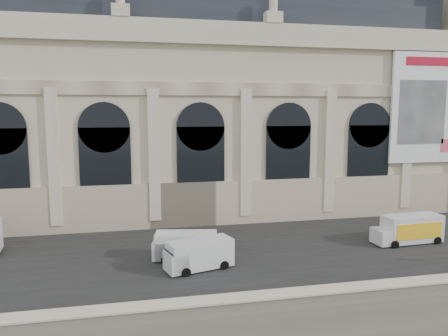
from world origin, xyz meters
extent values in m
cube|color=gray|center=(0.00, 35.00, 3.00)|extent=(160.00, 70.00, 6.00)
cube|color=#2D2D2D|center=(0.00, 14.00, 6.03)|extent=(160.00, 24.00, 0.06)
cube|color=gray|center=(0.00, 0.60, 6.55)|extent=(160.00, 1.20, 1.10)
cube|color=beige|center=(0.00, 0.60, 7.15)|extent=(160.00, 1.40, 0.12)
cube|color=beige|center=(-6.00, 31.00, 17.00)|extent=(68.00, 18.00, 22.00)
cube|color=beige|center=(-6.00, 21.85, 8.50)|extent=(68.60, 0.40, 5.00)
cube|color=beige|center=(-6.00, 21.70, 26.80)|extent=(69.00, 0.80, 2.40)
cube|color=beige|center=(-6.00, 21.85, 21.00)|extent=(68.00, 0.30, 1.40)
cube|color=#252A31|center=(-6.00, 31.00, 31.00)|extent=(64.00, 15.00, 6.00)
cube|color=black|center=(-24.00, 21.82, 12.50)|extent=(5.20, 0.25, 9.00)
cube|color=beige|center=(-19.00, 21.75, 14.00)|extent=(1.20, 0.50, 14.00)
cube|color=black|center=(-14.00, 21.82, 12.50)|extent=(5.20, 0.25, 9.00)
cylinder|color=black|center=(-14.00, 21.82, 17.00)|extent=(5.20, 0.25, 5.20)
cube|color=beige|center=(-9.00, 21.75, 14.00)|extent=(1.20, 0.50, 14.00)
cube|color=black|center=(-4.00, 21.82, 12.50)|extent=(5.20, 0.25, 9.00)
cylinder|color=black|center=(-4.00, 21.82, 17.00)|extent=(5.20, 0.25, 5.20)
cube|color=beige|center=(1.00, 21.75, 14.00)|extent=(1.20, 0.50, 14.00)
cube|color=black|center=(6.00, 21.82, 12.50)|extent=(5.20, 0.25, 9.00)
cylinder|color=black|center=(6.00, 21.82, 17.00)|extent=(5.20, 0.25, 5.20)
cube|color=beige|center=(11.00, 21.75, 14.00)|extent=(1.20, 0.50, 14.00)
cube|color=black|center=(16.00, 21.82, 12.50)|extent=(5.20, 0.25, 9.00)
cylinder|color=black|center=(16.00, 21.82, 17.00)|extent=(5.20, 0.25, 5.20)
cube|color=beige|center=(21.00, 21.75, 14.00)|extent=(1.20, 0.50, 14.00)
cube|color=white|center=(23.00, 21.55, 19.00)|extent=(9.00, 0.35, 13.00)
cube|color=#B00B22|center=(23.00, 21.35, 24.40)|extent=(6.00, 0.06, 1.00)
cube|color=gray|center=(22.50, 21.35, 18.50)|extent=(6.20, 0.06, 7.50)
cube|color=#E9526C|center=(26.00, 21.35, 14.50)|extent=(1.40, 0.06, 1.60)
cube|color=silver|center=(-6.16, 8.95, 7.31)|extent=(5.59, 3.39, 2.23)
cube|color=silver|center=(-8.17, 8.37, 6.97)|extent=(1.97, 2.36, 1.55)
cube|color=black|center=(-8.69, 8.22, 7.50)|extent=(0.54, 1.69, 0.78)
cylinder|color=black|center=(-7.49, 7.51, 6.37)|extent=(0.77, 0.44, 0.74)
cylinder|color=black|center=(-8.05, 9.47, 6.37)|extent=(0.77, 0.44, 0.74)
cylinder|color=black|center=(-4.27, 8.43, 6.37)|extent=(0.77, 0.44, 0.74)
cylinder|color=black|center=(-4.83, 10.39, 6.37)|extent=(0.77, 0.44, 0.74)
cube|color=silver|center=(-6.98, 11.37, 7.31)|extent=(5.51, 2.97, 2.23)
cube|color=silver|center=(-9.03, 11.76, 6.97)|extent=(1.82, 2.27, 1.55)
cube|color=black|center=(-9.56, 11.86, 7.50)|extent=(0.38, 1.72, 0.77)
cylinder|color=black|center=(-8.81, 10.68, 6.37)|extent=(0.77, 0.38, 0.74)
cylinder|color=black|center=(-8.43, 12.68, 6.37)|extent=(0.77, 0.38, 0.74)
cylinder|color=black|center=(-5.52, 10.06, 6.37)|extent=(0.77, 0.38, 0.74)
cylinder|color=black|center=(-5.14, 12.05, 6.37)|extent=(0.77, 0.38, 0.74)
cube|color=silver|center=(14.94, 11.62, 7.47)|extent=(5.80, 2.52, 2.56)
cube|color=yellow|center=(15.01, 10.50, 7.47)|extent=(4.92, 0.36, 1.51)
cube|color=#B00B22|center=(15.01, 10.50, 7.47)|extent=(2.84, 0.21, 0.57)
cube|color=silver|center=(11.73, 11.43, 6.90)|extent=(1.64, 2.17, 1.42)
cylinder|color=black|center=(12.36, 10.37, 6.38)|extent=(0.77, 0.31, 0.76)
cylinder|color=black|center=(12.23, 12.55, 6.38)|extent=(0.77, 0.31, 0.76)
cylinder|color=black|center=(17.08, 10.66, 6.38)|extent=(0.77, 0.31, 0.76)
cylinder|color=black|center=(16.95, 12.83, 6.38)|extent=(0.77, 0.31, 0.76)
camera|label=1|loc=(-11.37, -24.59, 18.84)|focal=35.00mm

